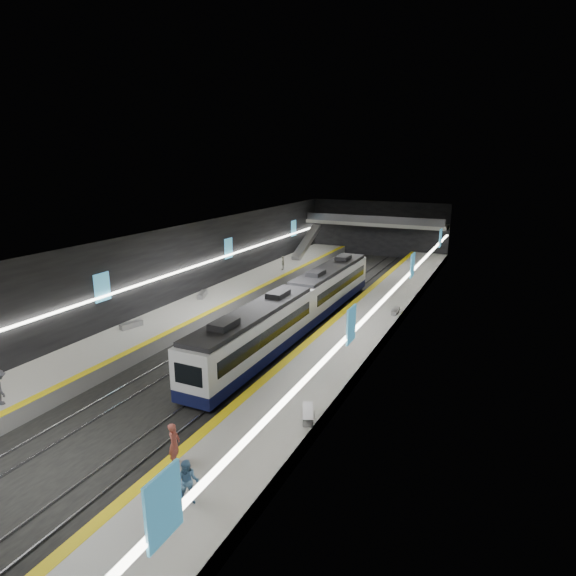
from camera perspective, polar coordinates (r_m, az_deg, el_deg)
The scene contains 26 objects.
ground at distance 40.89m, azimuth -2.53°, elevation -4.91°, with size 70.00×70.00×0.00m, color black.
ceiling at distance 38.88m, azimuth -2.67°, elevation 6.23°, with size 20.00×70.00×0.04m, color beige.
wall_left at distance 45.13m, azimuth -13.90°, elevation 1.89°, with size 0.04×70.00×8.00m, color black.
wall_right at distance 36.26m, azimuth 11.52°, elevation -1.20°, with size 0.04×70.00×8.00m, color black.
wall_back at distance 71.93m, azimuth 10.64°, elevation 6.92°, with size 20.00×0.04×8.00m, color black.
platform_left at distance 44.56m, azimuth -11.11°, elevation -2.80°, with size 5.00×70.00×1.00m, color slate.
tile_surface_left at distance 44.41m, azimuth -11.15°, elevation -2.17°, with size 5.00×70.00×0.02m, color #9D9D98.
tactile_strip_left at distance 43.18m, azimuth -8.79°, elevation -2.55°, with size 0.60×70.00×0.02m, color #DBC00B.
platform_right at distance 38.00m, azimuth 7.57°, elevation -5.83°, with size 5.00×70.00×1.00m, color slate.
tile_surface_right at distance 37.82m, azimuth 7.59°, elevation -5.11°, with size 5.00×70.00×0.02m, color #9D9D98.
tactile_strip_right at distance 38.49m, azimuth 4.47°, elevation -4.63°, with size 0.60×70.00×0.02m, color #DBC00B.
rails at distance 40.87m, azimuth -2.53°, elevation -4.83°, with size 6.52×70.00×0.12m.
train at distance 39.94m, azimuth 1.23°, elevation -2.06°, with size 2.69×30.05×3.60m.
ad_posters at distance 40.43m, azimuth -1.94°, elevation 1.53°, with size 19.94×53.50×2.20m.
cove_light_left at distance 45.05m, azimuth -13.69°, elevation 1.61°, with size 0.25×68.60×0.12m, color white.
cove_light_right at distance 36.36m, azimuth 11.19°, elevation -1.47°, with size 0.25×68.60×0.12m, color white.
mezzanine_bridge at distance 69.81m, azimuth 10.23°, elevation 7.55°, with size 20.00×3.00×1.50m.
escalator at distance 66.07m, azimuth 2.22°, elevation 5.48°, with size 1.20×8.00×0.60m, color #99999E.
bench_left_near at distance 40.19m, azimuth -18.08°, elevation -4.19°, with size 0.52×1.86×0.45m, color #99999E.
bench_left_far at distance 47.20m, azimuth -10.12°, elevation -0.78°, with size 0.55×1.99×0.49m, color #99999E.
bench_right_near at distance 25.72m, azimuth 2.36°, elevation -14.73°, with size 0.51×1.85×0.45m, color #99999E.
bench_right_far at distance 42.66m, azimuth 12.61°, elevation -2.70°, with size 0.47×1.68×0.41m, color #99999E.
passenger_right_a at distance 22.58m, azimuth -13.32°, elevation -17.59°, with size 0.71×0.47×1.95m, color #A94B3F.
passenger_right_b at distance 20.39m, azimuth -11.79°, elevation -21.67°, with size 0.90×0.70×1.85m, color #4F7EAC.
passenger_left_a at distance 57.65m, azimuth -0.61°, elevation 2.98°, with size 0.99×0.41×1.68m, color #BCB8AB.
passenger_left_b at distance 30.92m, azimuth -30.96°, elevation -10.07°, with size 1.28×0.74×1.98m, color #3B3C43.
Camera 1 is at (18.05, -33.90, 14.06)m, focal length 30.00 mm.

